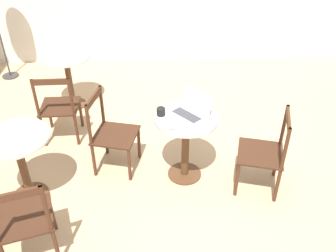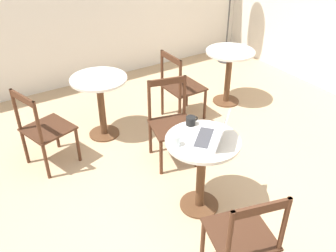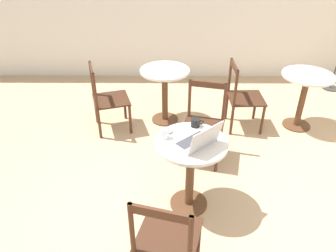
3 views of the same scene
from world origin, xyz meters
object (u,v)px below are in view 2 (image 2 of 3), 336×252
object	(u,v)px
cafe_table_near	(202,158)
cafe_table_far	(100,94)
mug	(191,121)
chair_far_left	(44,129)
chair_near_front	(243,237)
laptop	(212,136)
drinking_glass	(176,140)
chair_near_back	(172,123)
cafe_table_mid	(229,65)
chair_mid_left	(181,87)
mouse	(174,136)

from	to	relation	value
cafe_table_near	cafe_table_far	distance (m)	1.64
mug	cafe_table_far	bearing A→B (deg)	102.77
mug	chair_far_left	bearing A→B (deg)	132.54
cafe_table_far	mug	size ratio (longest dim) A/B	6.20
chair_near_front	laptop	xyz separation A→B (m)	(0.26, 0.74, 0.36)
mug	chair_near_front	bearing A→B (deg)	-104.11
cafe_table_far	drinking_glass	xyz separation A→B (m)	(0.02, -1.56, 0.25)
cafe_table_near	laptop	world-z (taller)	laptop
cafe_table_near	cafe_table_far	size ratio (longest dim) A/B	1.00
laptop	drinking_glass	world-z (taller)	laptop
chair_near_back	mug	bearing A→B (deg)	-104.68
cafe_table_mid	chair_far_left	xyz separation A→B (m)	(-2.54, -0.08, -0.11)
cafe_table_mid	chair_near_front	distance (m)	2.86
cafe_table_near	laptop	size ratio (longest dim) A/B	1.69
cafe_table_near	chair_near_front	size ratio (longest dim) A/B	0.84
chair_mid_left	drinking_glass	xyz separation A→B (m)	(-0.99, -1.40, 0.36)
cafe_table_near	cafe_table_mid	bearing A→B (deg)	43.61
chair_mid_left	cafe_table_near	bearing A→B (deg)	-117.42
chair_near_back	mug	xyz separation A→B (m)	(-0.14, -0.54, 0.35)
chair_near_front	cafe_table_far	bearing A→B (deg)	91.16
drinking_glass	cafe_table_mid	bearing A→B (deg)	38.48
chair_near_front	chair_mid_left	world-z (taller)	same
chair_far_left	mouse	bearing A→B (deg)	-57.10
laptop	drinking_glass	distance (m)	0.31
cafe_table_near	drinking_glass	bearing A→B (deg)	167.13
cafe_table_near	chair_near_front	distance (m)	0.82
chair_far_left	cafe_table_near	bearing A→B (deg)	-54.42
chair_near_back	mouse	xyz separation A→B (m)	(-0.39, -0.63, 0.33)
cafe_table_near	mouse	size ratio (longest dim) A/B	7.57
cafe_table_mid	chair_near_front	xyz separation A→B (m)	(-1.76, -2.26, -0.11)
laptop	chair_near_front	bearing A→B (deg)	-109.43
chair_far_left	drinking_glass	xyz separation A→B (m)	(0.76, -1.34, 0.36)
drinking_glass	chair_far_left	bearing A→B (deg)	119.51
cafe_table_far	mouse	bearing A→B (deg)	-87.53
mouse	cafe_table_near	bearing A→B (deg)	-38.51
chair_near_front	chair_near_back	distance (m)	1.62
chair_near_back	mouse	size ratio (longest dim) A/B	9.00
drinking_glass	chair_near_back	bearing A→B (deg)	59.62
cafe_table_far	mouse	xyz separation A→B (m)	(0.06, -1.46, 0.22)
cafe_table_mid	chair_mid_left	world-z (taller)	chair_mid_left
chair_far_left	chair_mid_left	bearing A→B (deg)	2.09
drinking_glass	chair_near_front	bearing A→B (deg)	-88.05
cafe_table_far	chair_mid_left	bearing A→B (deg)	-9.00
chair_mid_left	laptop	size ratio (longest dim) A/B	2.01
cafe_table_mid	chair_mid_left	xyz separation A→B (m)	(-0.79, -0.02, -0.11)
chair_near_front	chair_far_left	bearing A→B (deg)	109.83
cafe_table_near	chair_mid_left	xyz separation A→B (m)	(0.75, 1.45, -0.11)
cafe_table_near	mug	size ratio (longest dim) A/B	6.20
cafe_table_near	chair_mid_left	world-z (taller)	chair_mid_left
cafe_table_far	drinking_glass	distance (m)	1.58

